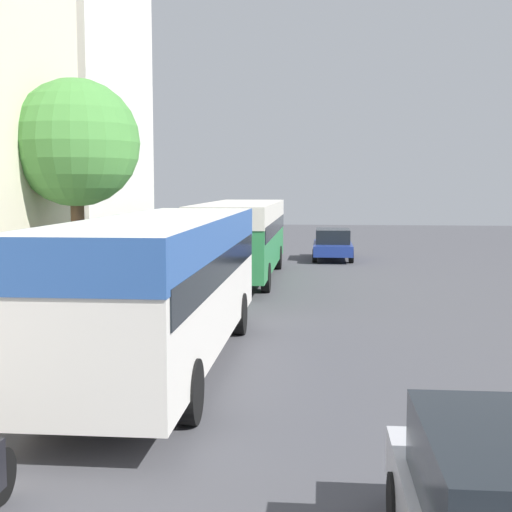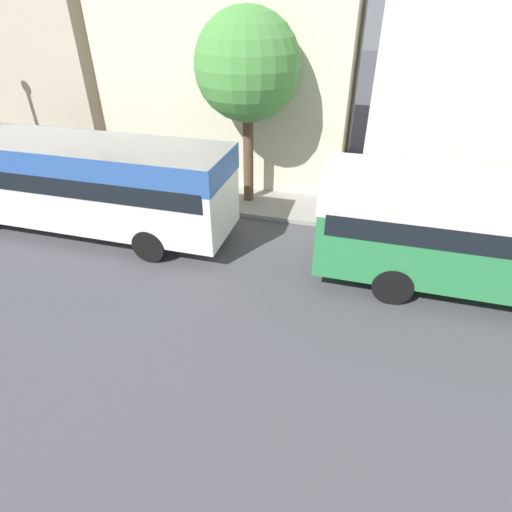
{
  "view_description": "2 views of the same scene",
  "coord_description": "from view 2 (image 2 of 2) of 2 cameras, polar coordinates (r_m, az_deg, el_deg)",
  "views": [
    {
      "loc": [
        1.3,
        -3.68,
        3.62
      ],
      "look_at": [
        -0.63,
        17.09,
        1.51
      ],
      "focal_mm": 50.0,
      "sensor_mm": 36.0,
      "label": 1
    },
    {
      "loc": [
        7.98,
        18.74,
        6.5
      ],
      "look_at": [
        0.05,
        16.55,
        1.17
      ],
      "focal_mm": 28.0,
      "sensor_mm": 36.0,
      "label": 2
    }
  ],
  "objects": [
    {
      "name": "pedestrian_near_curb",
      "position": [
        18.61,
        -25.38,
        12.5
      ],
      "size": [
        0.43,
        0.43,
        1.61
      ],
      "color": "#232838",
      "rests_on": "sidewalk"
    },
    {
      "name": "building_midblock",
      "position": [
        18.53,
        -2.12,
        29.68
      ],
      "size": [
        6.97,
        9.46,
        10.91
      ],
      "color": "beige",
      "rests_on": "ground_plane"
    },
    {
      "name": "building_corner",
      "position": [
        22.88,
        -29.04,
        26.39
      ],
      "size": [
        5.98,
        8.53,
        10.59
      ],
      "color": "#BCAD93",
      "rests_on": "ground_plane"
    },
    {
      "name": "bus_lead",
      "position": [
        13.93,
        -25.58,
        10.61
      ],
      "size": [
        2.49,
        10.54,
        2.98
      ],
      "color": "silver",
      "rests_on": "ground_plane"
    },
    {
      "name": "street_tree",
      "position": [
        13.88,
        -1.24,
        25.37
      ],
      "size": [
        3.38,
        3.38,
        6.24
      ],
      "color": "brown",
      "rests_on": "sidewalk"
    }
  ]
}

